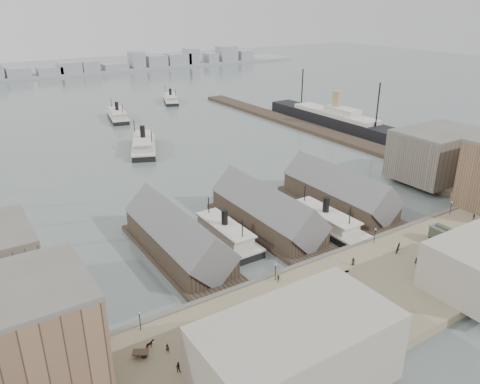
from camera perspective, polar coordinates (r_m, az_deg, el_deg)
ground at (r=114.65m, az=8.22°, el=-7.58°), size 900.00×900.00×0.00m
quay at (r=102.37m, az=15.67°, el=-11.60°), size 180.00×30.00×2.00m
seawall at (r=110.79m, az=10.01°, el=-8.16°), size 180.00×1.20×2.30m
east_wharf at (r=225.77m, az=8.50°, el=7.73°), size 10.00×180.00×1.60m
ferry_shed_west at (r=112.32m, az=-7.58°, el=-5.51°), size 14.00×42.00×12.60m
ferry_shed_center at (r=124.17m, az=3.28°, el=-2.51°), size 14.00×42.00×12.60m
ferry_shed_east at (r=139.91m, az=11.95°, el=-0.04°), size 14.00×42.00×12.60m
warehouse_east_back at (r=168.29m, az=22.89°, el=4.24°), size 28.00×20.00×15.00m
street_bldg_west at (r=74.06m, az=6.86°, el=-18.99°), size 30.00×16.00×12.00m
lamp_post_far_w at (r=87.47m, az=-12.14°, el=-14.74°), size 0.44×0.44×3.92m
lamp_post_near_w at (r=99.33m, az=4.35°, el=-9.32°), size 0.44×0.44×3.92m
lamp_post_near_e at (r=117.82m, az=16.15°, el=-4.83°), size 0.44×0.44×3.92m
lamp_post_far_e at (r=140.34m, az=24.36°, el=-1.53°), size 0.44×0.44×3.92m
far_shore at (r=416.47m, az=-24.24°, el=13.14°), size 500.00×40.00×15.72m
ferry_docked_west at (r=118.85m, az=-1.86°, el=-5.04°), size 7.61×25.38×9.06m
ferry_docked_east at (r=126.91m, az=10.30°, el=-3.48°), size 8.06×26.86×9.59m
ferry_open_near at (r=194.46m, az=-11.67°, el=5.68°), size 20.17×31.88×10.96m
ferry_open_mid at (r=250.23m, az=-14.69°, el=9.03°), size 13.27×28.07×9.64m
ferry_open_far at (r=287.99m, az=-8.45°, el=11.14°), size 15.17×25.58×8.76m
ocean_steamer at (r=232.85m, az=11.52°, el=8.71°), size 11.77×86.04×17.21m
tram at (r=122.88m, az=24.24°, el=-5.24°), size 2.94×10.75×3.81m
horse_cart_left at (r=84.17m, az=-11.28°, el=-18.06°), size 4.61×3.42×1.43m
horse_cart_center at (r=102.82m, az=12.38°, el=-9.87°), size 5.02×2.71×1.67m
horse_cart_right at (r=119.72m, az=24.59°, el=-6.67°), size 4.76×3.19×1.50m
pedestrian_0 at (r=83.28m, az=-8.84°, el=-18.27°), size 0.79×0.77×1.75m
pedestrian_1 at (r=79.71m, az=-7.56°, el=-20.37°), size 1.11×1.08×1.81m
pedestrian_2 at (r=99.70m, az=4.69°, el=-10.49°), size 1.20×1.10×1.62m
pedestrian_3 at (r=87.19m, az=6.92°, el=-16.01°), size 0.63×1.08×1.72m
pedestrian_4 at (r=108.06m, az=13.63°, el=-8.24°), size 1.06×0.92×1.83m
pedestrian_5 at (r=112.38m, az=20.68°, el=-7.88°), size 0.67×0.78×1.82m
pedestrian_6 at (r=117.44m, az=18.82°, el=-6.25°), size 1.08×1.12×1.81m
pedestrian_7 at (r=117.20m, az=25.94°, el=-7.53°), size 1.15×1.21×1.65m
pedestrian_8 at (r=141.04m, az=26.61°, el=-2.66°), size 0.82×1.04×1.65m
pedestrian_10 at (r=115.43m, az=18.65°, el=-6.76°), size 0.92×0.75×1.79m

